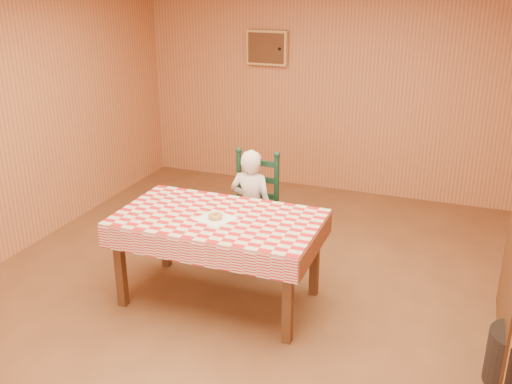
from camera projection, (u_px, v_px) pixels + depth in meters
The scene contains 7 objects.
ground at pixel (247, 306), 4.77m from camera, with size 6.00×6.00×0.00m, color brown.
cabin_walls at pixel (270, 77), 4.58m from camera, with size 5.10×6.05×2.65m.
dining_table at pixel (218, 226), 4.62m from camera, with size 1.66×0.96×0.77m.
ladder_chair at pixel (253, 211), 5.38m from camera, with size 0.44×0.40×1.08m.
seated_child at pixel (251, 208), 5.31m from camera, with size 0.41×0.27×1.12m, color silver.
napkin at pixel (215, 218), 4.55m from camera, with size 0.26×0.26×0.00m, color white.
donut at pixel (215, 216), 4.54m from camera, with size 0.12×0.12×0.04m, color #BF9344.
Camera 1 is at (1.53, -3.81, 2.60)m, focal length 40.00 mm.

